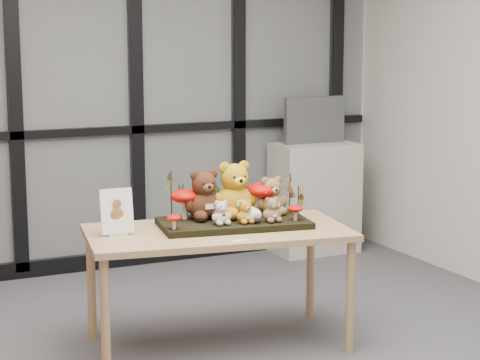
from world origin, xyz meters
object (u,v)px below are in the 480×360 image
cabinet (314,198)px  bear_white_bow (221,211)px  diorama_tray (234,223)px  bear_small_yellow (245,210)px  bear_pooh_yellow (234,186)px  bear_beige_small (272,208)px  bear_tan_back (271,194)px  mushroom_front_left (174,221)px  sign_holder (117,214)px  mushroom_back_left (185,203)px  mushroom_front_right (295,212)px  bear_brown_medium (204,192)px  monitor (314,120)px  plush_cream_hedgehog (254,215)px  mushroom_back_right (262,197)px  display_table (218,241)px

cabinet → bear_white_bow: bearing=-133.1°
diorama_tray → bear_small_yellow: size_ratio=5.78×
bear_pooh_yellow → bear_white_bow: bearing=-124.9°
bear_pooh_yellow → bear_beige_small: (0.13, -0.21, -0.10)m
bear_tan_back → bear_beige_small: bearing=-107.1°
mushroom_front_left → sign_holder: 0.31m
bear_small_yellow → diorama_tray: bearing=112.1°
mushroom_back_left → mushroom_front_right: 0.63m
bear_brown_medium → mushroom_front_right: size_ratio=3.28×
sign_holder → bear_pooh_yellow: bearing=3.1°
mushroom_front_left → mushroom_front_right: 0.71m
monitor → mushroom_back_left: bearing=-139.0°
bear_pooh_yellow → bear_tan_back: bear_pooh_yellow is taller
bear_pooh_yellow → monitor: 2.12m
bear_pooh_yellow → monitor: (1.43, 1.55, 0.18)m
bear_small_yellow → plush_cream_hedgehog: 0.06m
bear_tan_back → mushroom_front_left: size_ratio=2.77×
mushroom_back_left → bear_brown_medium: bearing=-25.2°
mushroom_back_right → bear_tan_back: bearing=-30.8°
bear_brown_medium → monitor: 2.24m
bear_small_yellow → bear_white_bow: bear_white_bow is taller
plush_cream_hedgehog → mushroom_back_left: mushroom_back_left is taller
plush_cream_hedgehog → mushroom_front_left: same height
bear_small_yellow → mushroom_back_right: bearing=52.0°
display_table → bear_small_yellow: 0.23m
diorama_tray → cabinet: cabinet is taller
bear_pooh_yellow → mushroom_back_left: bear_pooh_yellow is taller
mushroom_back_right → sign_holder: 0.88m
bear_brown_medium → plush_cream_hedgehog: bearing=-34.6°
mushroom_back_left → monitor: bearing=41.0°
bear_beige_small → mushroom_back_left: (-0.42, 0.28, 0.02)m
bear_beige_small → mushroom_back_left: 0.50m
mushroom_front_left → monitor: (1.86, 1.71, 0.32)m
diorama_tray → cabinet: bearing=56.9°
mushroom_front_left → monitor: size_ratio=0.17×
bear_pooh_yellow → plush_cream_hedgehog: bearing=-71.0°
bear_brown_medium → cabinet: bearing=52.5°
bear_pooh_yellow → bear_small_yellow: 0.21m
bear_small_yellow → bear_beige_small: bear_beige_small is taller
bear_beige_small → monitor: (1.30, 1.77, 0.28)m
bear_brown_medium → plush_cream_hedgehog: (0.21, -0.21, -0.11)m
bear_tan_back → mushroom_back_left: size_ratio=1.31×
bear_small_yellow → mushroom_back_left: size_ratio=0.76×
display_table → sign_holder: 0.59m
mushroom_back_left → plush_cream_hedgehog: bearing=-38.9°
mushroom_back_right → sign_holder: bearing=-179.8°
mushroom_back_left → mushroom_front_left: 0.27m
bear_beige_small → mushroom_back_left: mushroom_back_left is taller
mushroom_back_left → mushroom_front_right: (0.55, -0.30, -0.05)m
diorama_tray → bear_tan_back: bearing=18.8°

